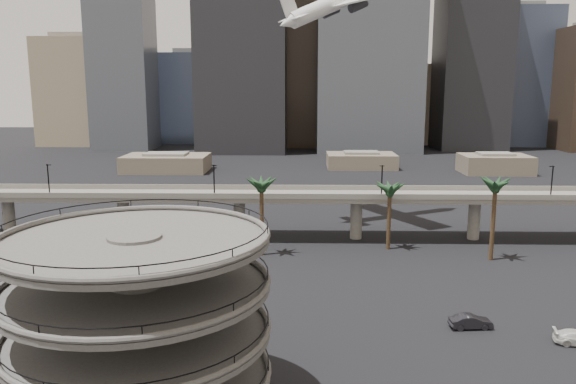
{
  "coord_description": "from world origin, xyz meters",
  "views": [
    {
      "loc": [
        0.49,
        -47.83,
        28.11
      ],
      "look_at": [
        -1.21,
        28.0,
        13.9
      ],
      "focal_mm": 35.0,
      "sensor_mm": 36.0,
      "label": 1
    }
  ],
  "objects_px": {
    "parking_ramp": "(138,310)",
    "car_b": "(471,322)",
    "overpass": "(298,200)",
    "car_a": "(230,330)",
    "airborne_jet": "(342,0)"
  },
  "relations": [
    {
      "from": "car_a",
      "to": "parking_ramp",
      "type": "bearing_deg",
      "value": -170.85
    },
    {
      "from": "parking_ramp",
      "to": "car_b",
      "type": "distance_m",
      "value": 39.72
    },
    {
      "from": "parking_ramp",
      "to": "car_a",
      "type": "relative_size",
      "value": 5.44
    },
    {
      "from": "parking_ramp",
      "to": "car_a",
      "type": "height_order",
      "value": "parking_ramp"
    },
    {
      "from": "overpass",
      "to": "airborne_jet",
      "type": "distance_m",
      "value": 41.5
    },
    {
      "from": "airborne_jet",
      "to": "car_a",
      "type": "bearing_deg",
      "value": -135.36
    },
    {
      "from": "parking_ramp",
      "to": "car_a",
      "type": "distance_m",
      "value": 19.4
    },
    {
      "from": "parking_ramp",
      "to": "car_b",
      "type": "height_order",
      "value": "parking_ramp"
    },
    {
      "from": "overpass",
      "to": "car_b",
      "type": "relative_size",
      "value": 25.93
    },
    {
      "from": "car_b",
      "to": "overpass",
      "type": "bearing_deg",
      "value": 22.35
    },
    {
      "from": "overpass",
      "to": "airborne_jet",
      "type": "relative_size",
      "value": 4.76
    },
    {
      "from": "parking_ramp",
      "to": "overpass",
      "type": "xyz_separation_m",
      "value": [
        13.0,
        59.0,
        -2.5
      ]
    },
    {
      "from": "car_a",
      "to": "car_b",
      "type": "distance_m",
      "value": 28.34
    },
    {
      "from": "overpass",
      "to": "car_a",
      "type": "bearing_deg",
      "value": -99.93
    },
    {
      "from": "overpass",
      "to": "car_a",
      "type": "height_order",
      "value": "overpass"
    }
  ]
}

